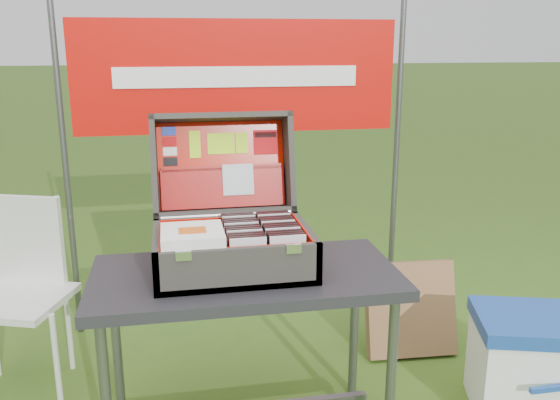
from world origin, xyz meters
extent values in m
cube|color=black|center=(-0.11, 0.08, 0.66)|extent=(1.09, 0.55, 0.04)
cylinder|color=#59595B|center=(0.37, -0.13, 0.32)|extent=(0.04, 0.04, 0.64)
cylinder|color=#59595B|center=(-0.59, 0.29, 0.32)|extent=(0.04, 0.04, 0.64)
cylinder|color=#59595B|center=(0.37, 0.29, 0.32)|extent=(0.04, 0.04, 0.64)
cube|color=#47453F|center=(-0.15, 0.10, 0.69)|extent=(0.55, 0.39, 0.02)
cube|color=#47453F|center=(-0.15, -0.08, 0.75)|extent=(0.55, 0.02, 0.15)
cube|color=#47453F|center=(-0.15, 0.29, 0.75)|extent=(0.55, 0.02, 0.15)
cube|color=#47453F|center=(-0.41, 0.10, 0.75)|extent=(0.02, 0.39, 0.15)
cube|color=#47453F|center=(0.12, 0.10, 0.75)|extent=(0.02, 0.39, 0.15)
cube|color=red|center=(-0.15, 0.10, 0.70)|extent=(0.51, 0.35, 0.01)
cube|color=silver|center=(-0.32, -0.09, 0.81)|extent=(0.05, 0.01, 0.03)
cube|color=silver|center=(0.03, -0.09, 0.81)|extent=(0.05, 0.01, 0.03)
cylinder|color=silver|center=(-0.15, 0.30, 0.82)|extent=(0.50, 0.02, 0.02)
cube|color=#47453F|center=(-0.15, 0.48, 0.98)|extent=(0.55, 0.11, 0.39)
cube|color=#47453F|center=(-0.15, 0.46, 1.18)|extent=(0.55, 0.15, 0.06)
cube|color=#47453F|center=(-0.15, 0.38, 0.82)|extent=(0.55, 0.15, 0.06)
cube|color=#47453F|center=(-0.41, 0.42, 1.00)|extent=(0.02, 0.24, 0.42)
cube|color=#47453F|center=(0.12, 0.42, 1.00)|extent=(0.02, 0.24, 0.42)
cube|color=red|center=(-0.15, 0.47, 0.99)|extent=(0.50, 0.09, 0.34)
cube|color=red|center=(-0.15, -0.07, 0.76)|extent=(0.51, 0.01, 0.13)
cube|color=red|center=(-0.15, 0.28, 0.76)|extent=(0.51, 0.01, 0.13)
cube|color=red|center=(-0.40, 0.10, 0.76)|extent=(0.01, 0.35, 0.13)
cube|color=red|center=(0.10, 0.10, 0.76)|extent=(0.01, 0.35, 0.13)
cube|color=#9C0C08|center=(-0.15, 0.43, 0.90)|extent=(0.49, 0.07, 0.16)
cube|color=#9C0C08|center=(-0.15, 0.44, 0.98)|extent=(0.48, 0.02, 0.02)
cube|color=silver|center=(-0.09, 0.42, 0.94)|extent=(0.12, 0.04, 0.12)
cube|color=#1933B2|center=(-0.35, 0.49, 1.12)|extent=(0.05, 0.01, 0.03)
cube|color=#C10004|center=(-0.35, 0.49, 1.09)|extent=(0.05, 0.01, 0.03)
cube|color=white|center=(-0.35, 0.48, 1.05)|extent=(0.05, 0.01, 0.03)
cube|color=black|center=(-0.35, 0.47, 1.01)|extent=(0.05, 0.01, 0.03)
cube|color=#ADEC0D|center=(-0.25, 0.48, 1.07)|extent=(0.04, 0.03, 0.11)
cube|color=#ADEC0D|center=(-0.15, 0.48, 1.07)|extent=(0.11, 0.02, 0.08)
cube|color=#ADEC0D|center=(-0.06, 0.48, 1.07)|extent=(0.05, 0.02, 0.08)
cube|color=#C10004|center=(0.04, 0.48, 1.07)|extent=(0.10, 0.03, 0.10)
cube|color=black|center=(0.04, 0.49, 1.10)|extent=(0.09, 0.01, 0.02)
cube|color=silver|center=(-0.11, -0.05, 0.77)|extent=(0.12, 0.01, 0.14)
cube|color=black|center=(-0.11, -0.02, 0.77)|extent=(0.12, 0.01, 0.14)
cube|color=black|center=(-0.11, 0.00, 0.77)|extent=(0.12, 0.01, 0.14)
cube|color=black|center=(-0.11, 0.02, 0.77)|extent=(0.12, 0.01, 0.14)
cube|color=silver|center=(-0.11, 0.04, 0.77)|extent=(0.12, 0.01, 0.14)
cube|color=black|center=(-0.11, 0.06, 0.77)|extent=(0.12, 0.01, 0.14)
cube|color=black|center=(-0.11, 0.08, 0.77)|extent=(0.12, 0.01, 0.14)
cube|color=black|center=(-0.11, 0.11, 0.77)|extent=(0.12, 0.01, 0.14)
cube|color=silver|center=(-0.11, 0.13, 0.77)|extent=(0.12, 0.01, 0.14)
cube|color=black|center=(-0.11, 0.15, 0.77)|extent=(0.12, 0.01, 0.14)
cube|color=black|center=(-0.11, 0.17, 0.77)|extent=(0.12, 0.01, 0.14)
cube|color=black|center=(-0.11, 0.19, 0.77)|extent=(0.12, 0.01, 0.14)
cube|color=silver|center=(-0.11, 0.21, 0.77)|extent=(0.12, 0.01, 0.14)
cube|color=black|center=(-0.11, 0.24, 0.77)|extent=(0.12, 0.01, 0.14)
cube|color=black|center=(-0.11, 0.26, 0.77)|extent=(0.12, 0.01, 0.14)
cube|color=silver|center=(0.02, -0.05, 0.77)|extent=(0.12, 0.01, 0.14)
cube|color=black|center=(0.02, -0.02, 0.77)|extent=(0.12, 0.01, 0.14)
cube|color=black|center=(0.02, 0.00, 0.77)|extent=(0.12, 0.01, 0.14)
cube|color=black|center=(0.02, 0.02, 0.77)|extent=(0.12, 0.01, 0.14)
cube|color=silver|center=(0.02, 0.04, 0.77)|extent=(0.12, 0.01, 0.14)
cube|color=black|center=(0.02, 0.06, 0.77)|extent=(0.12, 0.01, 0.14)
cube|color=black|center=(0.02, 0.08, 0.77)|extent=(0.12, 0.01, 0.14)
cube|color=black|center=(0.02, 0.11, 0.77)|extent=(0.12, 0.01, 0.14)
cube|color=silver|center=(0.02, 0.13, 0.77)|extent=(0.12, 0.01, 0.14)
cube|color=black|center=(0.02, 0.15, 0.77)|extent=(0.12, 0.01, 0.14)
cube|color=black|center=(0.02, 0.17, 0.77)|extent=(0.12, 0.01, 0.14)
cube|color=black|center=(0.02, 0.19, 0.77)|extent=(0.12, 0.01, 0.14)
cube|color=silver|center=(0.02, 0.21, 0.77)|extent=(0.12, 0.01, 0.14)
cube|color=black|center=(0.02, 0.24, 0.77)|extent=(0.12, 0.01, 0.14)
cube|color=black|center=(0.02, 0.26, 0.77)|extent=(0.12, 0.01, 0.14)
cube|color=white|center=(-0.29, 0.03, 0.83)|extent=(0.21, 0.21, 0.00)
cube|color=white|center=(-0.29, 0.03, 0.83)|extent=(0.21, 0.21, 0.00)
cube|color=white|center=(-0.29, 0.03, 0.84)|extent=(0.21, 0.21, 0.00)
cube|color=white|center=(-0.29, 0.03, 0.84)|extent=(0.21, 0.21, 0.00)
cube|color=white|center=(-0.29, 0.03, 0.85)|extent=(0.21, 0.21, 0.00)
cube|color=white|center=(-0.29, 0.03, 0.85)|extent=(0.21, 0.21, 0.00)
cube|color=white|center=(-0.29, 0.03, 0.86)|extent=(0.21, 0.21, 0.00)
cube|color=#D85919|center=(-0.29, 0.02, 0.86)|extent=(0.09, 0.07, 0.00)
cube|color=white|center=(1.05, 0.03, 0.18)|extent=(0.53, 0.46, 0.36)
cube|color=navy|center=(1.05, 0.03, 0.39)|extent=(0.56, 0.48, 0.06)
cube|color=silver|center=(-1.00, 0.56, 0.42)|extent=(0.48, 0.48, 0.03)
cube|color=silver|center=(-1.00, 0.74, 0.63)|extent=(0.37, 0.16, 0.40)
cylinder|color=silver|center=(-0.84, 0.40, 0.21)|extent=(0.02, 0.02, 0.42)
cylinder|color=silver|center=(-0.84, 0.72, 0.21)|extent=(0.02, 0.02, 0.42)
cylinder|color=silver|center=(-0.84, 0.74, 0.62)|extent=(0.02, 0.02, 0.40)
cube|color=olive|center=(0.75, 0.58, 0.23)|extent=(0.44, 0.21, 0.45)
cylinder|color=#59595B|center=(-0.85, 1.10, 0.85)|extent=(0.03, 0.03, 1.70)
cylinder|color=#59595B|center=(0.85, 1.10, 0.85)|extent=(0.03, 0.03, 1.70)
cube|color=#B40904|center=(0.00, 1.09, 1.30)|extent=(1.60, 0.02, 0.55)
cube|color=white|center=(0.00, 1.08, 1.30)|extent=(1.20, 0.00, 0.10)
camera|label=1|loc=(-0.35, -1.87, 1.46)|focal=38.00mm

